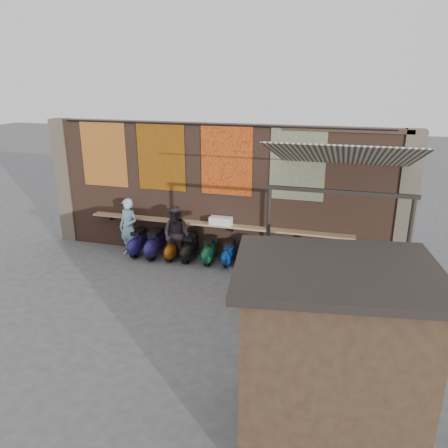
{
  "coord_description": "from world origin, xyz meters",
  "views": [
    {
      "loc": [
        3.62,
        -9.31,
        5.26
      ],
      "look_at": [
        0.6,
        1.2,
        1.55
      ],
      "focal_mm": 35.0,
      "sensor_mm": 36.0,
      "label": 1
    }
  ],
  "objects_px": {
    "scooter_stool_2": "(173,248)",
    "scooter_stool_7": "(267,258)",
    "shopper_grey": "(338,285)",
    "market_stall": "(329,358)",
    "shelf_box": "(221,221)",
    "scooter_stool_1": "(155,244)",
    "scooter_stool_4": "(210,251)",
    "scooter_stool_0": "(138,243)",
    "scooter_stool_3": "(190,248)",
    "shopper_navy": "(264,284)",
    "scooter_stool_5": "(229,254)",
    "diner_left": "(129,227)",
    "shopper_tan": "(265,271)",
    "diner_right": "(176,235)",
    "scooter_stool_6": "(249,254)"
  },
  "relations": [
    {
      "from": "scooter_stool_1",
      "to": "scooter_stool_5",
      "type": "relative_size",
      "value": 1.21
    },
    {
      "from": "shopper_navy",
      "to": "diner_left",
      "type": "bearing_deg",
      "value": -46.79
    },
    {
      "from": "market_stall",
      "to": "scooter_stool_3",
      "type": "bearing_deg",
      "value": 118.42
    },
    {
      "from": "scooter_stool_0",
      "to": "diner_left",
      "type": "distance_m",
      "value": 0.56
    },
    {
      "from": "shopper_navy",
      "to": "scooter_stool_1",
      "type": "bearing_deg",
      "value": -51.69
    },
    {
      "from": "shelf_box",
      "to": "market_stall",
      "type": "xyz_separation_m",
      "value": [
        3.42,
        -5.99,
        0.11
      ]
    },
    {
      "from": "scooter_stool_7",
      "to": "diner_right",
      "type": "distance_m",
      "value": 2.73
    },
    {
      "from": "scooter_stool_3",
      "to": "scooter_stool_4",
      "type": "bearing_deg",
      "value": -1.27
    },
    {
      "from": "scooter_stool_0",
      "to": "diner_right",
      "type": "bearing_deg",
      "value": -8.62
    },
    {
      "from": "scooter_stool_3",
      "to": "scooter_stool_6",
      "type": "distance_m",
      "value": 1.82
    },
    {
      "from": "shelf_box",
      "to": "shopper_navy",
      "type": "bearing_deg",
      "value": -56.03
    },
    {
      "from": "scooter_stool_3",
      "to": "shopper_grey",
      "type": "distance_m",
      "value": 4.84
    },
    {
      "from": "scooter_stool_1",
      "to": "scooter_stool_4",
      "type": "height_order",
      "value": "scooter_stool_1"
    },
    {
      "from": "diner_right",
      "to": "shopper_tan",
      "type": "relative_size",
      "value": 1.08
    },
    {
      "from": "shopper_grey",
      "to": "market_stall",
      "type": "relative_size",
      "value": 0.58
    },
    {
      "from": "shopper_navy",
      "to": "scooter_stool_5",
      "type": "bearing_deg",
      "value": -78.17
    },
    {
      "from": "scooter_stool_2",
      "to": "scooter_stool_7",
      "type": "relative_size",
      "value": 0.99
    },
    {
      "from": "shelf_box",
      "to": "scooter_stool_1",
      "type": "xyz_separation_m",
      "value": [
        -2.0,
        -0.35,
        -0.83
      ]
    },
    {
      "from": "scooter_stool_4",
      "to": "scooter_stool_2",
      "type": "bearing_deg",
      "value": -178.08
    },
    {
      "from": "scooter_stool_3",
      "to": "diner_right",
      "type": "xyz_separation_m",
      "value": [
        -0.31,
        -0.25,
        0.46
      ]
    },
    {
      "from": "scooter_stool_6",
      "to": "scooter_stool_7",
      "type": "distance_m",
      "value": 0.55
    },
    {
      "from": "scooter_stool_4",
      "to": "scooter_stool_6",
      "type": "bearing_deg",
      "value": -1.39
    },
    {
      "from": "scooter_stool_1",
      "to": "scooter_stool_2",
      "type": "xyz_separation_m",
      "value": [
        0.58,
        0.03,
        -0.07
      ]
    },
    {
      "from": "scooter_stool_1",
      "to": "market_stall",
      "type": "height_order",
      "value": "market_stall"
    },
    {
      "from": "scooter_stool_5",
      "to": "diner_right",
      "type": "height_order",
      "value": "diner_right"
    },
    {
      "from": "shelf_box",
      "to": "market_stall",
      "type": "height_order",
      "value": "market_stall"
    },
    {
      "from": "scooter_stool_0",
      "to": "scooter_stool_1",
      "type": "relative_size",
      "value": 0.96
    },
    {
      "from": "scooter_stool_0",
      "to": "diner_left",
      "type": "bearing_deg",
      "value": -168.29
    },
    {
      "from": "diner_right",
      "to": "shopper_grey",
      "type": "height_order",
      "value": "diner_right"
    },
    {
      "from": "shelf_box",
      "to": "shopper_tan",
      "type": "height_order",
      "value": "shopper_tan"
    },
    {
      "from": "scooter_stool_0",
      "to": "scooter_stool_3",
      "type": "bearing_deg",
      "value": 1.48
    },
    {
      "from": "scooter_stool_3",
      "to": "shopper_grey",
      "type": "height_order",
      "value": "shopper_grey"
    },
    {
      "from": "scooter_stool_0",
      "to": "diner_right",
      "type": "relative_size",
      "value": 0.49
    },
    {
      "from": "scooter_stool_1",
      "to": "scooter_stool_3",
      "type": "xyz_separation_m",
      "value": [
        1.1,
        0.09,
        -0.02
      ]
    },
    {
      "from": "scooter_stool_3",
      "to": "market_stall",
      "type": "relative_size",
      "value": 0.31
    },
    {
      "from": "diner_right",
      "to": "scooter_stool_0",
      "type": "bearing_deg",
      "value": 179.17
    },
    {
      "from": "diner_right",
      "to": "shopper_tan",
      "type": "xyz_separation_m",
      "value": [
        2.94,
        -1.58,
        -0.06
      ]
    },
    {
      "from": "scooter_stool_7",
      "to": "market_stall",
      "type": "height_order",
      "value": "market_stall"
    },
    {
      "from": "scooter_stool_2",
      "to": "shopper_navy",
      "type": "bearing_deg",
      "value": -36.52
    },
    {
      "from": "scooter_stool_1",
      "to": "scooter_stool_2",
      "type": "bearing_deg",
      "value": 3.19
    },
    {
      "from": "scooter_stool_4",
      "to": "market_stall",
      "type": "bearing_deg",
      "value": -57.21
    },
    {
      "from": "scooter_stool_0",
      "to": "scooter_stool_6",
      "type": "height_order",
      "value": "scooter_stool_6"
    },
    {
      "from": "scooter_stool_1",
      "to": "shopper_tan",
      "type": "xyz_separation_m",
      "value": [
        3.73,
        -1.75,
        0.38
      ]
    },
    {
      "from": "diner_right",
      "to": "shopper_grey",
      "type": "xyz_separation_m",
      "value": [
        4.66,
        -1.85,
        -0.07
      ]
    },
    {
      "from": "scooter_stool_3",
      "to": "scooter_stool_6",
      "type": "relative_size",
      "value": 0.95
    },
    {
      "from": "shelf_box",
      "to": "scooter_stool_2",
      "type": "height_order",
      "value": "shelf_box"
    },
    {
      "from": "diner_left",
      "to": "shopper_tan",
      "type": "relative_size",
      "value": 1.12
    },
    {
      "from": "scooter_stool_7",
      "to": "scooter_stool_2",
      "type": "bearing_deg",
      "value": -179.9
    },
    {
      "from": "scooter_stool_6",
      "to": "scooter_stool_7",
      "type": "bearing_deg",
      "value": -0.51
    },
    {
      "from": "scooter_stool_4",
      "to": "scooter_stool_5",
      "type": "relative_size",
      "value": 1.11
    }
  ]
}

